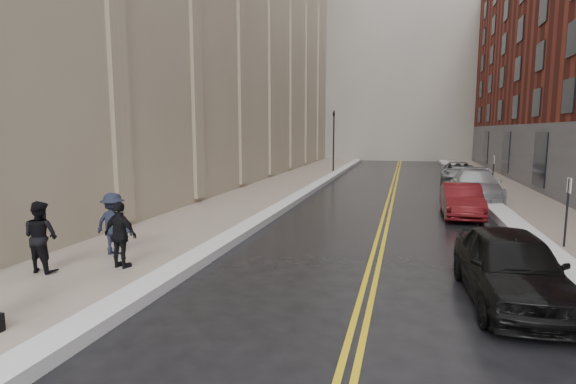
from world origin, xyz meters
The scene contains 18 objects.
ground centered at (0.00, 0.00, 0.00)m, with size 160.00×160.00×0.00m, color black.
sidewalk_left centered at (-4.50, 16.00, 0.07)m, with size 4.00×64.00×0.15m, color gray.
sidewalk_right centered at (9.00, 16.00, 0.07)m, with size 3.00×64.00×0.15m, color gray.
lane_stripe_a centered at (2.38, 16.00, 0.00)m, with size 0.12×64.00×0.01m, color gold.
lane_stripe_b centered at (2.62, 16.00, 0.00)m, with size 0.12×64.00×0.01m, color gold.
snow_ridge_left centered at (-2.20, 16.00, 0.13)m, with size 0.70×60.80×0.26m, color silver.
snow_ridge_right centered at (7.15, 16.00, 0.15)m, with size 0.85×60.80×0.30m, color silver.
tower_far_right centered at (14.00, 66.00, 22.00)m, with size 22.00×18.00×44.00m, color slate.
traffic_signal centered at (-2.60, 30.00, 3.08)m, with size 0.18×0.15×5.20m.
parking_sign_near centered at (7.90, 8.00, 1.36)m, with size 0.06×0.35×2.23m.
parking_sign_far centered at (7.90, 20.00, 1.36)m, with size 0.06×0.35×2.23m.
car_black centered at (5.44, 3.22, 0.77)m, with size 1.83×4.54×1.55m, color black.
car_maroon centered at (5.53, 13.00, 0.70)m, with size 1.48×4.24×1.40m, color #4B0D10.
car_silver_near centered at (6.71, 17.69, 0.81)m, with size 2.26×5.56×1.61m, color #AAADB2.
car_silver_far centered at (6.80, 26.89, 0.69)m, with size 2.30×5.00×1.39m, color #919498.
pedestrian_a centered at (-5.34, 2.04, 1.03)m, with size 0.86×0.67×1.76m, color black.
pedestrian_b centered at (-4.61, 3.86, 1.02)m, with size 1.12×0.65×1.74m, color #1A1E2F.
pedestrian_c centered at (-3.65, 2.81, 1.00)m, with size 0.99×0.41×1.69m, color black.
Camera 1 is at (3.24, -6.77, 3.61)m, focal length 28.00 mm.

